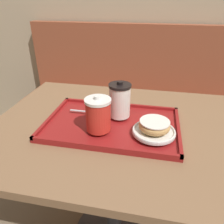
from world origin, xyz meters
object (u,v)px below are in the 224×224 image
Objects in this scene: coffee_cup_front at (98,114)px; spoon at (96,112)px; coffee_cup_rear at (120,100)px; donut_chocolate_glazed at (154,125)px.

coffee_cup_front is 0.14m from spoon.
coffee_cup_rear is 0.12m from spoon.
spoon is at bearing 108.89° from coffee_cup_front.
donut_chocolate_glazed is 0.26m from spoon.
donut_chocolate_glazed is at bearing 3.89° from coffee_cup_front.
coffee_cup_rear reaches higher than donut_chocolate_glazed.
coffee_cup_front is at bearing -71.11° from spoon.
donut_chocolate_glazed is (0.20, 0.01, -0.03)m from coffee_cup_front.
donut_chocolate_glazed is (0.14, -0.10, -0.04)m from coffee_cup_rear.
donut_chocolate_glazed is at bearing -23.19° from spoon.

